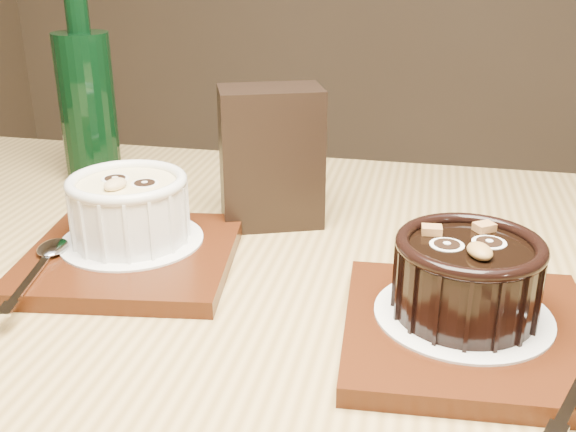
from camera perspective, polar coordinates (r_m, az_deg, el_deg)
name	(u,v)px	position (r m, az deg, el deg)	size (l,w,h in m)	color
table	(277,398)	(0.59, -0.91, -15.19)	(1.21, 0.81, 0.75)	olive
tray_left	(131,257)	(0.62, -13.12, -3.39)	(0.18, 0.18, 0.01)	#421B0B
doily_left	(132,240)	(0.63, -13.05, -1.98)	(0.13, 0.13, 0.00)	white
ramekin_white	(129,205)	(0.62, -13.33, 0.87)	(0.11, 0.11, 0.06)	white
spoon_left	(39,265)	(0.60, -20.32, -3.92)	(0.03, 0.13, 0.01)	silver
tray_right	(470,332)	(0.51, 15.13, -9.49)	(0.18, 0.18, 0.01)	#421B0B
doily_right	(463,314)	(0.52, 14.58, -8.05)	(0.13, 0.13, 0.00)	white
ramekin_dark	(467,273)	(0.50, 14.95, -4.72)	(0.11, 0.11, 0.06)	black
condiment_stand	(271,157)	(0.68, -1.45, 5.00)	(0.10, 0.06, 0.14)	black
green_bottle	(87,101)	(0.84, -16.65, 9.30)	(0.07, 0.07, 0.24)	black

